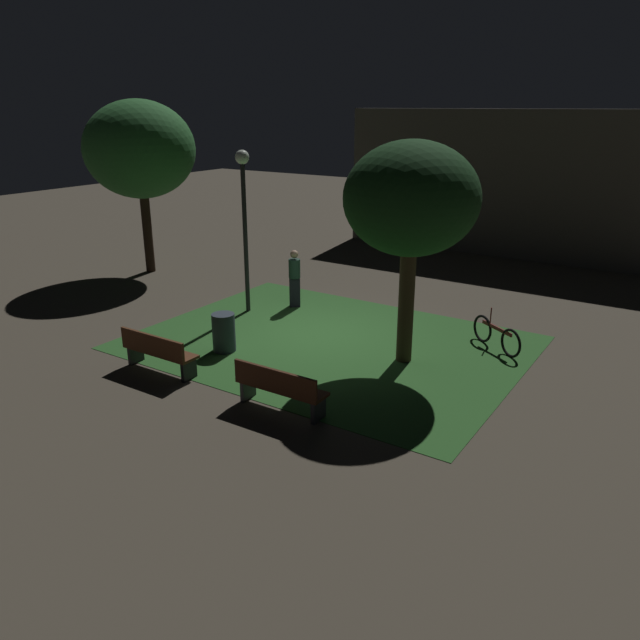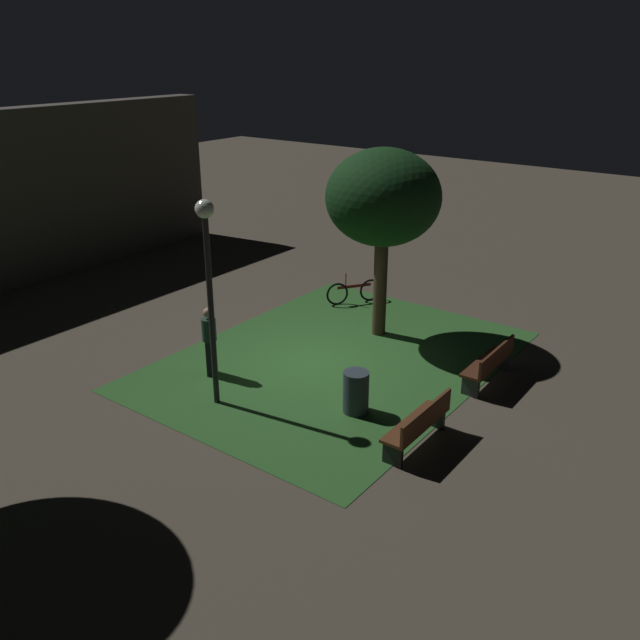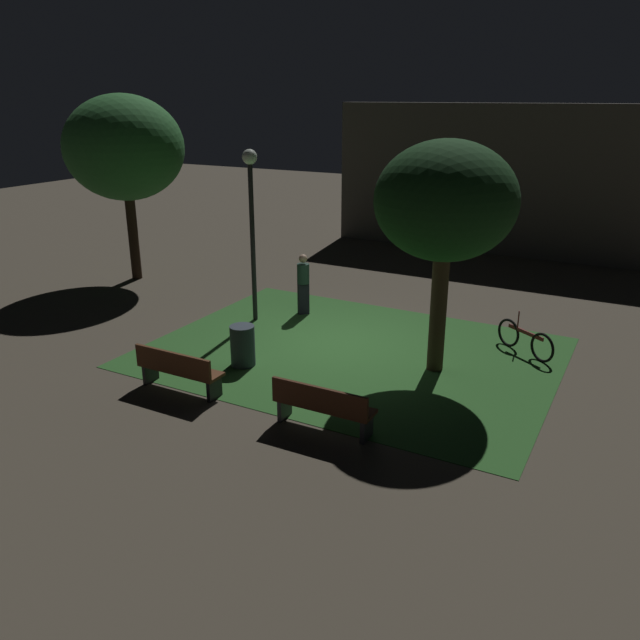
# 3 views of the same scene
# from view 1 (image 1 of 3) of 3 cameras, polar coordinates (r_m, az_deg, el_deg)

# --- Properties ---
(ground_plane) EXTENTS (60.00, 60.00, 0.00)m
(ground_plane) POSITION_cam_1_polar(r_m,az_deg,el_deg) (15.11, -0.07, -1.32)
(ground_plane) COLOR #4C4438
(grass_lawn) EXTENTS (8.82, 6.65, 0.01)m
(grass_lawn) POSITION_cam_1_polar(r_m,az_deg,el_deg) (14.57, 0.80, -2.11)
(grass_lawn) COLOR #2D6028
(grass_lawn) RESTS_ON ground
(bench_back_row) EXTENTS (1.80, 0.48, 0.88)m
(bench_back_row) POSITION_cam_1_polar(r_m,az_deg,el_deg) (13.28, -14.84, -2.78)
(bench_back_row) COLOR #512D19
(bench_back_row) RESTS_ON ground
(bench_front_left) EXTENTS (1.80, 0.50, 0.88)m
(bench_front_left) POSITION_cam_1_polar(r_m,az_deg,el_deg) (11.27, -3.81, -6.22)
(bench_front_left) COLOR #422314
(bench_front_left) RESTS_ON ground
(tree_near_wall) EXTENTS (3.51, 3.51, 5.53)m
(tree_near_wall) POSITION_cam_1_polar(r_m,az_deg,el_deg) (21.05, -16.39, 14.90)
(tree_near_wall) COLOR #2D2116
(tree_near_wall) RESTS_ON ground
(tree_right_canopy) EXTENTS (2.79, 2.79, 4.71)m
(tree_right_canopy) POSITION_cam_1_polar(r_m,az_deg,el_deg) (12.77, 8.47, 10.92)
(tree_right_canopy) COLOR #423021
(tree_right_canopy) RESTS_ON ground
(lamp_post_near_wall) EXTENTS (0.36, 0.36, 4.27)m
(lamp_post_near_wall) POSITION_cam_1_polar(r_m,az_deg,el_deg) (16.25, -7.07, 10.69)
(lamp_post_near_wall) COLOR black
(lamp_post_near_wall) RESTS_ON ground
(trash_bin) EXTENTS (0.52, 0.52, 0.89)m
(trash_bin) POSITION_cam_1_polar(r_m,az_deg,el_deg) (14.11, -8.92, -1.16)
(trash_bin) COLOR #2D3842
(trash_bin) RESTS_ON ground
(bicycle) EXTENTS (1.43, 0.99, 0.93)m
(bicycle) POSITION_cam_1_polar(r_m,az_deg,el_deg) (14.66, 16.04, -1.35)
(bicycle) COLOR black
(bicycle) RESTS_ON ground
(pedestrian) EXTENTS (0.34, 0.34, 1.61)m
(pedestrian) POSITION_cam_1_polar(r_m,az_deg,el_deg) (16.94, -2.38, 3.98)
(pedestrian) COLOR black
(pedestrian) RESTS_ON ground
(building_wall_backdrop) EXTENTS (11.93, 0.80, 5.21)m
(building_wall_backdrop) POSITION_cam_1_polar(r_m,az_deg,el_deg) (23.84, 16.42, 12.01)
(building_wall_backdrop) COLOR #4C4742
(building_wall_backdrop) RESTS_ON ground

